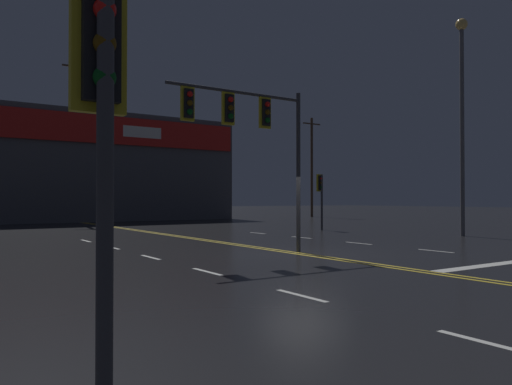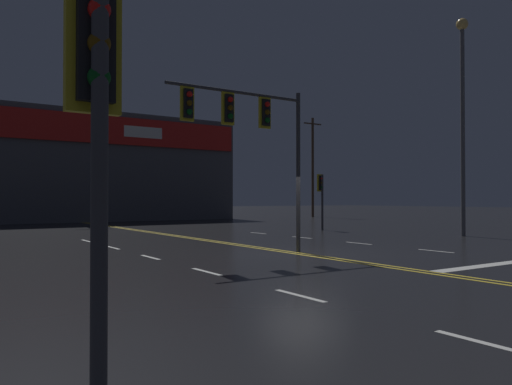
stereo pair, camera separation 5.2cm
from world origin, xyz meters
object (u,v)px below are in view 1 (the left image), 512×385
Objects in this scene: traffic_signal_corner_northeast at (321,189)px; traffic_signal_corner_southwest at (101,100)px; traffic_signal_median at (246,122)px; streetlight_far_right at (462,99)px.

traffic_signal_corner_southwest is (-17.83, -17.95, 0.14)m from traffic_signal_corner_northeast.
traffic_signal_median is 11.85m from traffic_signal_corner_southwest.
traffic_signal_median is at bearing 52.13° from traffic_signal_corner_southwest.
traffic_signal_median is at bearing -174.22° from streetlight_far_right.
traffic_signal_corner_southwest is 23.31m from streetlight_far_right.
streetlight_far_right reaches higher than traffic_signal_corner_southwest.
streetlight_far_right is (20.35, 10.59, 4.09)m from traffic_signal_corner_southwest.
streetlight_far_right reaches higher than traffic_signal_median.
traffic_signal_corner_northeast is 8.86m from streetlight_far_right.
traffic_signal_median is 1.56× the size of traffic_signal_corner_southwest.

